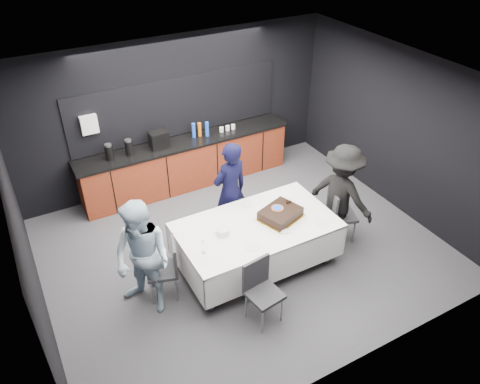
# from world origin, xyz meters

# --- Properties ---
(ground) EXTENTS (6.00, 6.00, 0.00)m
(ground) POSITION_xyz_m (0.00, 0.00, 0.00)
(ground) COLOR #434448
(ground) RESTS_ON ground
(room_shell) EXTENTS (6.04, 5.04, 2.82)m
(room_shell) POSITION_xyz_m (0.00, 0.00, 1.86)
(room_shell) COLOR white
(room_shell) RESTS_ON ground
(kitchenette) EXTENTS (4.10, 0.64, 2.05)m
(kitchenette) POSITION_xyz_m (-0.02, 2.22, 0.54)
(kitchenette) COLOR maroon
(kitchenette) RESTS_ON ground
(party_table) EXTENTS (2.32, 1.32, 0.78)m
(party_table) POSITION_xyz_m (0.00, -0.40, 0.64)
(party_table) COLOR #99999E
(party_table) RESTS_ON ground
(cake_assembly) EXTENTS (0.73, 0.66, 0.18)m
(cake_assembly) POSITION_xyz_m (0.39, -0.44, 0.85)
(cake_assembly) COLOR yellow
(cake_assembly) RESTS_ON party_table
(plate_stack) EXTENTS (0.20, 0.20, 0.10)m
(plate_stack) POSITION_xyz_m (-0.53, -0.36, 0.83)
(plate_stack) COLOR white
(plate_stack) RESTS_ON party_table
(loose_plate_near) EXTENTS (0.22, 0.22, 0.01)m
(loose_plate_near) POSITION_xyz_m (-0.31, -0.80, 0.78)
(loose_plate_near) COLOR white
(loose_plate_near) RESTS_ON party_table
(loose_plate_right_a) EXTENTS (0.21, 0.21, 0.01)m
(loose_plate_right_a) POSITION_xyz_m (0.72, -0.15, 0.78)
(loose_plate_right_a) COLOR white
(loose_plate_right_a) RESTS_ON party_table
(loose_plate_right_b) EXTENTS (0.21, 0.21, 0.01)m
(loose_plate_right_b) POSITION_xyz_m (0.86, -0.82, 0.78)
(loose_plate_right_b) COLOR white
(loose_plate_right_b) RESTS_ON party_table
(loose_plate_far) EXTENTS (0.20, 0.20, 0.01)m
(loose_plate_far) POSITION_xyz_m (0.14, 0.10, 0.78)
(loose_plate_far) COLOR white
(loose_plate_far) RESTS_ON party_table
(fork_pile) EXTENTS (0.17, 0.14, 0.02)m
(fork_pile) POSITION_xyz_m (0.27, -0.76, 0.79)
(fork_pile) COLOR white
(fork_pile) RESTS_ON party_table
(champagne_flute) EXTENTS (0.06, 0.06, 0.22)m
(champagne_flute) POSITION_xyz_m (-0.94, -0.59, 0.94)
(champagne_flute) COLOR white
(champagne_flute) RESTS_ON party_table
(chair_left) EXTENTS (0.52, 0.52, 0.92)m
(chair_left) POSITION_xyz_m (-1.38, -0.33, 0.53)
(chair_left) COLOR #2A2A2E
(chair_left) RESTS_ON ground
(chair_right) EXTENTS (0.53, 0.53, 0.92)m
(chair_right) POSITION_xyz_m (1.47, -0.48, 0.53)
(chair_right) COLOR #2A2A2E
(chair_right) RESTS_ON ground
(chair_near) EXTENTS (0.48, 0.48, 0.92)m
(chair_near) POSITION_xyz_m (-0.46, -1.30, 0.53)
(chair_near) COLOR #2A2A2E
(chair_near) RESTS_ON ground
(person_center) EXTENTS (0.68, 0.50, 1.71)m
(person_center) POSITION_xyz_m (0.01, 0.44, 0.86)
(person_center) COLOR black
(person_center) RESTS_ON ground
(person_left) EXTENTS (1.00, 1.06, 1.72)m
(person_left) POSITION_xyz_m (-1.72, -0.41, 0.86)
(person_left) COLOR #ACC5D9
(person_left) RESTS_ON ground
(person_right) EXTENTS (0.97, 1.25, 1.69)m
(person_right) POSITION_xyz_m (1.51, -0.46, 0.85)
(person_right) COLOR black
(person_right) RESTS_ON ground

